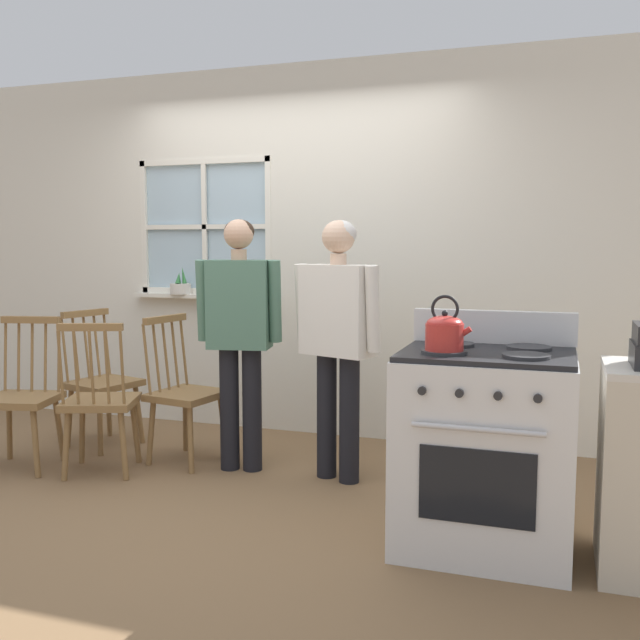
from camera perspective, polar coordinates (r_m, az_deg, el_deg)
name	(u,v)px	position (r m, az deg, el deg)	size (l,w,h in m)	color
ground_plane	(213,491)	(4.24, -8.58, -13.35)	(16.00, 16.00, 0.00)	brown
wall_back	(302,253)	(5.27, -1.46, 5.36)	(6.40, 0.16, 2.70)	silver
chair_by_window	(100,403)	(4.60, -17.20, -6.34)	(0.53, 0.52, 0.95)	olive
chair_near_wall	(22,399)	(4.88, -22.73, -5.84)	(0.50, 0.49, 0.95)	olive
chair_center_cluster	(101,383)	(5.22, -17.09, -4.87)	(0.49, 0.51, 0.95)	olive
chair_near_stove	(184,395)	(4.70, -10.79, -5.89)	(0.47, 0.48, 0.95)	olive
person_elderly_left	(240,323)	(4.40, -6.44, -0.23)	(0.54, 0.28, 1.56)	black
person_teen_center	(338,325)	(4.19, 1.46, -0.39)	(0.59, 0.34, 1.55)	black
stove	(485,448)	(3.42, 13.06, -9.95)	(0.78, 0.68, 1.08)	silver
kettle	(445,331)	(3.20, 9.95, -0.89)	(0.21, 0.17, 0.25)	red
potted_plant	(180,287)	(5.61, -11.10, 2.63)	(0.16, 0.16, 0.21)	beige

